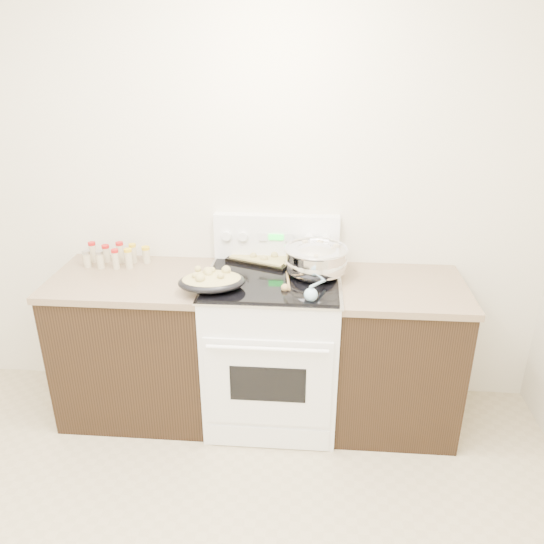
# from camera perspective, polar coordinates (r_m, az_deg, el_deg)

# --- Properties ---
(room_shell) EXTENTS (4.10, 3.60, 2.75)m
(room_shell) POSITION_cam_1_polar(r_m,az_deg,el_deg) (1.52, -17.66, 4.26)
(room_shell) COLOR silver
(room_shell) RESTS_ON ground
(counter_left) EXTENTS (0.93, 0.67, 0.92)m
(counter_left) POSITION_cam_1_polar(r_m,az_deg,el_deg) (3.41, -14.08, -7.48)
(counter_left) COLOR black
(counter_left) RESTS_ON ground
(counter_right) EXTENTS (0.73, 0.67, 0.92)m
(counter_right) POSITION_cam_1_polar(r_m,az_deg,el_deg) (3.28, 13.04, -8.64)
(counter_right) COLOR black
(counter_right) RESTS_ON ground
(kitchen_range) EXTENTS (0.78, 0.73, 1.22)m
(kitchen_range) POSITION_cam_1_polar(r_m,az_deg,el_deg) (3.23, 0.08, -7.94)
(kitchen_range) COLOR white
(kitchen_range) RESTS_ON ground
(mixing_bowl) EXTENTS (0.46, 0.46, 0.22)m
(mixing_bowl) POSITION_cam_1_polar(r_m,az_deg,el_deg) (3.04, 4.73, 1.21)
(mixing_bowl) COLOR silver
(mixing_bowl) RESTS_ON kitchen_range
(roasting_pan) EXTENTS (0.41, 0.32, 0.11)m
(roasting_pan) POSITION_cam_1_polar(r_m,az_deg,el_deg) (2.88, -6.52, -0.92)
(roasting_pan) COLOR black
(roasting_pan) RESTS_ON kitchen_range
(baking_sheet) EXTENTS (0.46, 0.39, 0.06)m
(baking_sheet) POSITION_cam_1_polar(r_m,az_deg,el_deg) (3.27, -0.96, 1.69)
(baking_sheet) COLOR black
(baking_sheet) RESTS_ON kitchen_range
(wooden_spoon) EXTENTS (0.05, 0.25, 0.04)m
(wooden_spoon) POSITION_cam_1_polar(r_m,az_deg,el_deg) (2.90, 1.53, -1.42)
(wooden_spoon) COLOR #A07D49
(wooden_spoon) RESTS_ON kitchen_range
(blue_ladle) EXTENTS (0.13, 0.25, 0.09)m
(blue_ladle) POSITION_cam_1_polar(r_m,az_deg,el_deg) (2.77, 4.32, -2.27)
(blue_ladle) COLOR #8DB9D2
(blue_ladle) RESTS_ON kitchen_range
(spice_jars) EXTENTS (0.39, 0.15, 0.13)m
(spice_jars) POSITION_cam_1_polar(r_m,az_deg,el_deg) (3.37, -16.55, 1.72)
(spice_jars) COLOR #BFB28C
(spice_jars) RESTS_ON counter_left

